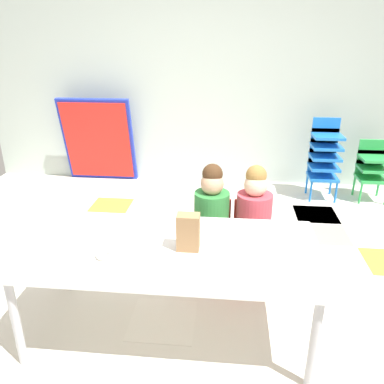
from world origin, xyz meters
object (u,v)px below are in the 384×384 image
seated_child_near_camera (212,211)px  donut_powdered_on_plate (105,255)px  seated_child_middle_seat (254,213)px  kid_chair_blue_stack (324,154)px  craft_table (169,253)px  folded_activity_table (98,141)px  paper_plate_near_edge (105,258)px  paper_plate_center_table (79,233)px  paper_bag_brown (188,232)px  kid_chair_green_stack (373,166)px

seated_child_near_camera → donut_powdered_on_plate: (-0.55, -0.81, 0.08)m
seated_child_middle_seat → kid_chair_blue_stack: size_ratio=1.00×
craft_table → folded_activity_table: bearing=116.4°
seated_child_middle_seat → seated_child_near_camera: bearing=180.0°
paper_plate_near_edge → paper_plate_center_table: same height
kid_chair_blue_stack → paper_plate_center_table: 3.05m
kid_chair_blue_stack → folded_activity_table: 2.76m
seated_child_middle_seat → paper_plate_center_table: bearing=-153.7°
paper_plate_near_edge → donut_powdered_on_plate: (0.00, 0.00, 0.02)m
paper_plate_near_edge → folded_activity_table: bearing=109.3°
donut_powdered_on_plate → paper_plate_center_table: bearing=133.9°
paper_bag_brown → paper_plate_center_table: paper_bag_brown is taller
paper_bag_brown → paper_plate_center_table: (-0.70, 0.11, -0.11)m
kid_chair_green_stack → folded_activity_table: folded_activity_table is taller
craft_table → kid_chair_green_stack: size_ratio=2.62×
folded_activity_table → paper_plate_near_edge: bearing=-70.7°
seated_child_middle_seat → paper_plate_near_edge: bearing=-136.8°
seated_child_near_camera → seated_child_middle_seat: bearing=0.0°
seated_child_middle_seat → craft_table: bearing=-129.6°
paper_bag_brown → paper_plate_center_table: size_ratio=1.22×
paper_bag_brown → donut_powdered_on_plate: 0.48m
seated_child_near_camera → donut_powdered_on_plate: size_ratio=8.70×
kid_chair_green_stack → folded_activity_table: bearing=175.3°
paper_bag_brown → paper_plate_near_edge: paper_bag_brown is taller
kid_chair_blue_stack → donut_powdered_on_plate: (-1.75, -2.56, 0.12)m
kid_chair_blue_stack → donut_powdered_on_plate: kid_chair_blue_stack is taller
paper_plate_near_edge → donut_powdered_on_plate: size_ratio=1.71×
seated_child_near_camera → folded_activity_table: size_ratio=0.84×
kid_chair_green_stack → paper_plate_center_table: size_ratio=3.78×
folded_activity_table → paper_bag_brown: 3.05m
kid_chair_green_stack → paper_plate_center_table: (-2.55, -2.29, 0.23)m
craft_table → kid_chair_blue_stack: bearing=59.3°
seated_child_near_camera → paper_bag_brown: 0.69m
seated_child_middle_seat → folded_activity_table: 2.74m
craft_table → paper_plate_near_edge: size_ratio=9.90×
kid_chair_blue_stack → kid_chair_green_stack: kid_chair_blue_stack is taller
craft_table → kid_chair_blue_stack: 2.78m
seated_child_middle_seat → paper_plate_center_table: size_ratio=5.10×
kid_chair_green_stack → paper_bag_brown: bearing=-127.5°
craft_table → donut_powdered_on_plate: donut_powdered_on_plate is taller
seated_child_near_camera → kid_chair_green_stack: size_ratio=1.35×
seated_child_near_camera → paper_plate_center_table: (-0.81, -0.55, 0.07)m
paper_plate_center_table → paper_plate_near_edge: bearing=-46.1°
paper_plate_center_table → kid_chair_green_stack: bearing=42.0°
seated_child_middle_seat → paper_bag_brown: bearing=-122.0°
paper_plate_near_edge → kid_chair_green_stack: bearing=48.0°
seated_child_middle_seat → kid_chair_blue_stack: 1.96m
kid_chair_green_stack → folded_activity_table: (-3.29, 0.27, 0.14)m
seated_child_near_camera → seated_child_middle_seat: (0.31, 0.00, 0.00)m
seated_child_near_camera → kid_chair_green_stack: bearing=45.0°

